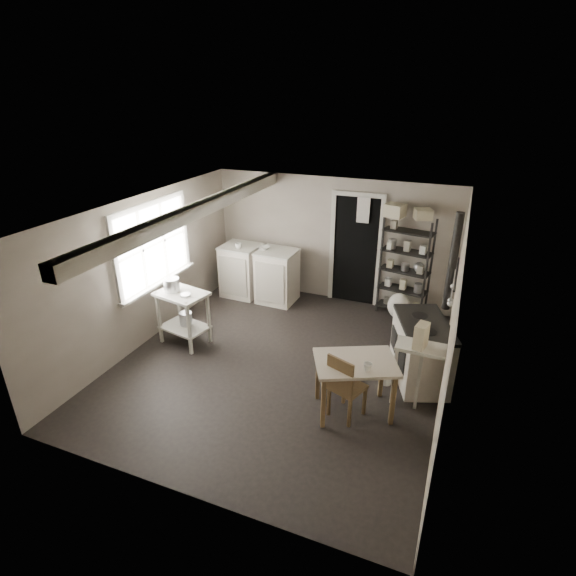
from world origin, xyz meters
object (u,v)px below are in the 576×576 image
at_px(stockpot, 172,286).
at_px(stove, 421,351).
at_px(shelf_rack, 405,264).
at_px(flour_sack, 399,305).
at_px(work_table, 354,385).
at_px(base_cabinets, 259,275).
at_px(chair, 348,382).
at_px(prep_table, 184,320).

bearing_deg(stockpot, stove, 5.61).
xyz_separation_m(shelf_rack, flour_sack, (-0.01, -0.20, -0.71)).
height_order(shelf_rack, work_table, shelf_rack).
height_order(shelf_rack, flour_sack, shelf_rack).
bearing_deg(base_cabinets, chair, -46.24).
height_order(prep_table, flour_sack, prep_table).
relative_size(shelf_rack, work_table, 1.83).
height_order(stove, work_table, stove).
height_order(base_cabinets, chair, base_cabinets).
bearing_deg(shelf_rack, prep_table, -132.29).
bearing_deg(prep_table, stove, 6.01).
relative_size(base_cabinets, stove, 1.36).
bearing_deg(work_table, flour_sack, 87.46).
distance_m(work_table, chair, 0.16).
height_order(stockpot, work_table, stockpot).
distance_m(prep_table, flour_sack, 3.67).
relative_size(prep_table, shelf_rack, 0.49).
distance_m(base_cabinets, shelf_rack, 2.71).
xyz_separation_m(shelf_rack, work_table, (-0.13, -2.93, -0.57)).
height_order(chair, flour_sack, chair).
bearing_deg(flour_sack, work_table, -92.54).
xyz_separation_m(work_table, chair, (-0.06, -0.10, 0.10)).
height_order(stockpot, stove, stockpot).
relative_size(prep_table, stove, 0.77).
height_order(shelf_rack, stove, shelf_rack).
bearing_deg(chair, shelf_rack, 107.81).
relative_size(stockpot, flour_sack, 0.56).
xyz_separation_m(base_cabinets, stove, (3.18, -1.58, -0.02)).
bearing_deg(chair, flour_sack, 107.75).
xyz_separation_m(stove, flour_sack, (-0.55, 1.71, -0.20)).
bearing_deg(base_cabinets, prep_table, -99.45).
bearing_deg(base_cabinets, flour_sack, 4.40).
xyz_separation_m(prep_table, stove, (3.56, 0.38, 0.04)).
bearing_deg(stockpot, chair, -14.14).
distance_m(chair, flour_sack, 2.85).
bearing_deg(prep_table, work_table, -12.58).
bearing_deg(base_cabinets, stove, -24.87).
distance_m(prep_table, shelf_rack, 3.83).
height_order(shelf_rack, chair, shelf_rack).
relative_size(prep_table, chair, 0.97).
bearing_deg(shelf_rack, stockpot, -133.90).
bearing_deg(work_table, shelf_rack, 87.44).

